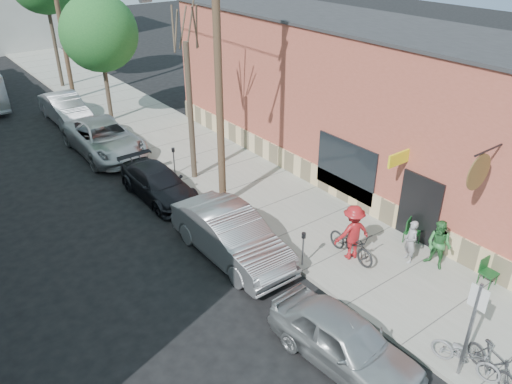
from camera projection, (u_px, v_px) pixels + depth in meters
ground at (252, 300)px, 15.07m from camera, size 120.00×120.00×0.00m
sidewalk at (188, 148)px, 25.01m from camera, size 4.50×58.00×0.15m
cafe_building at (348, 98)px, 21.78m from camera, size 6.60×20.20×6.61m
sign_post at (472, 322)px, 11.62m from camera, size 0.07×0.45×2.80m
parking_meter_near at (303, 244)px, 15.97m from camera, size 0.14×0.14×1.24m
parking_meter_far at (174, 157)px, 21.94m from camera, size 0.14×0.14×1.24m
utility_pole_near at (217, 73)px, 17.41m from camera, size 3.57×0.28×10.00m
utility_pole_far at (59, 13)px, 29.53m from camera, size 1.80×0.28×10.00m
tree_bare at (190, 113)px, 20.70m from camera, size 0.24×0.24×5.85m
tree_leafy_mid at (99, 33)px, 26.24m from camera, size 4.06×4.06×6.83m
patio_chair_a at (412, 232)px, 17.28m from camera, size 0.64×0.64×0.88m
patio_chair_b at (489, 273)px, 15.27m from camera, size 0.52×0.52×0.88m
patron_grey at (411, 241)px, 16.23m from camera, size 0.55×0.65×1.50m
patron_green at (439, 245)px, 15.89m from camera, size 0.70×0.87×1.69m
cyclist at (353, 232)px, 16.30m from camera, size 1.40×1.03×1.94m
cyclist_bike at (351, 244)px, 16.51m from camera, size 0.78×2.01×1.04m
parked_bike_a at (493, 363)px, 12.07m from camera, size 0.89×1.68×0.97m
parked_bike_b at (466, 356)px, 12.32m from camera, size 0.97×1.83×0.91m
car_0 at (344, 341)px, 12.61m from camera, size 2.04×4.39×1.45m
car_1 at (231, 235)px, 16.64m from camera, size 1.81×5.14×1.69m
car_2 at (158, 183)px, 20.44m from camera, size 1.87×4.44×1.28m
car_3 at (105, 139)px, 24.26m from camera, size 2.66×5.71×1.58m
car_4 at (65, 108)px, 28.27m from camera, size 1.66×4.74×1.56m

